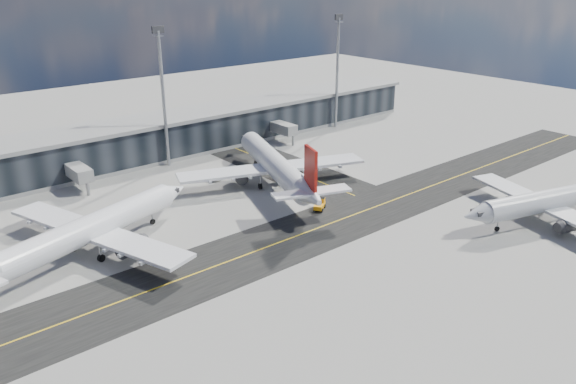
{
  "coord_description": "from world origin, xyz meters",
  "views": [
    {
      "loc": [
        -53.47,
        -56.45,
        39.06
      ],
      "look_at": [
        1.56,
        9.7,
        5.0
      ],
      "focal_mm": 35.0,
      "sensor_mm": 36.0,
      "label": 1
    }
  ],
  "objects_px": {
    "service_van": "(210,175)",
    "airliner_near": "(555,200)",
    "baggage_tug": "(320,204)",
    "airliner_redtail": "(276,166)",
    "airliner_af": "(86,230)"
  },
  "relations": [
    {
      "from": "airliner_redtail",
      "to": "baggage_tug",
      "type": "relative_size",
      "value": 12.55
    },
    {
      "from": "airliner_redtail",
      "to": "service_van",
      "type": "height_order",
      "value": "airliner_redtail"
    },
    {
      "from": "airliner_near",
      "to": "service_van",
      "type": "bearing_deg",
      "value": 48.87
    },
    {
      "from": "airliner_af",
      "to": "airliner_redtail",
      "type": "relative_size",
      "value": 0.94
    },
    {
      "from": "airliner_near",
      "to": "service_van",
      "type": "height_order",
      "value": "airliner_near"
    },
    {
      "from": "airliner_af",
      "to": "airliner_near",
      "type": "relative_size",
      "value": 1.1
    },
    {
      "from": "airliner_redtail",
      "to": "airliner_near",
      "type": "distance_m",
      "value": 49.25
    },
    {
      "from": "airliner_near",
      "to": "baggage_tug",
      "type": "xyz_separation_m",
      "value": [
        -26.96,
        28.17,
        -2.66
      ]
    },
    {
      "from": "airliner_redtail",
      "to": "airliner_near",
      "type": "relative_size",
      "value": 1.16
    },
    {
      "from": "airliner_af",
      "to": "service_van",
      "type": "relative_size",
      "value": 7.0
    },
    {
      "from": "airliner_af",
      "to": "baggage_tug",
      "type": "distance_m",
      "value": 38.91
    },
    {
      "from": "airliner_near",
      "to": "baggage_tug",
      "type": "distance_m",
      "value": 39.09
    },
    {
      "from": "airliner_redtail",
      "to": "service_van",
      "type": "xyz_separation_m",
      "value": [
        -7.56,
        11.88,
        -3.48
      ]
    },
    {
      "from": "baggage_tug",
      "to": "airliner_near",
      "type": "bearing_deg",
      "value": 10.22
    },
    {
      "from": "service_van",
      "to": "airliner_near",
      "type": "bearing_deg",
      "value": -73.93
    }
  ]
}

